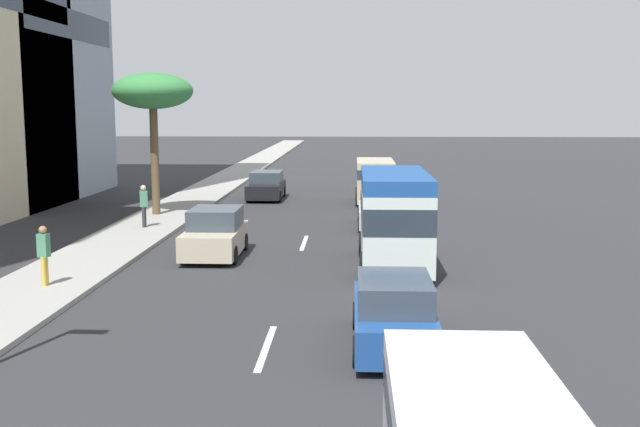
{
  "coord_description": "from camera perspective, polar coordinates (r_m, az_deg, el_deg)",
  "views": [
    {
      "loc": [
        -2.55,
        -1.92,
        5.33
      ],
      "look_at": [
        19.42,
        -0.94,
        2.18
      ],
      "focal_mm": 42.1,
      "sensor_mm": 36.0,
      "label": 1
    }
  ],
  "objects": [
    {
      "name": "ground_plane",
      "position": [
        34.52,
        -0.66,
        -0.73
      ],
      "size": [
        198.0,
        198.0,
        0.0
      ],
      "primitive_type": "plane",
      "color": "#2D2D30"
    },
    {
      "name": "sidewalk_right",
      "position": [
        35.65,
        -12.31,
        -0.51
      ],
      "size": [
        162.0,
        3.15,
        0.15
      ],
      "primitive_type": "cube",
      "color": "#9E9B93",
      "rests_on": "ground_plane"
    },
    {
      "name": "lane_stripe_mid",
      "position": [
        17.0,
        -4.12,
        -10.12
      ],
      "size": [
        3.2,
        0.16,
        0.01
      ],
      "primitive_type": "cube",
      "color": "silver",
      "rests_on": "ground_plane"
    },
    {
      "name": "lane_stripe_far",
      "position": [
        29.5,
        -1.21,
        -2.25
      ],
      "size": [
        3.2,
        0.16,
        0.01
      ],
      "primitive_type": "cube",
      "color": "silver",
      "rests_on": "ground_plane"
    },
    {
      "name": "van_lead",
      "position": [
        41.74,
        4.2,
        2.67
      ],
      "size": [
        5.0,
        2.15,
        2.37
      ],
      "color": "beige",
      "rests_on": "ground_plane"
    },
    {
      "name": "minibus_second",
      "position": [
        25.06,
        5.66,
        -0.15
      ],
      "size": [
        6.14,
        2.32,
        3.16
      ],
      "color": "silver",
      "rests_on": "ground_plane"
    },
    {
      "name": "car_third",
      "position": [
        16.87,
        5.61,
        -7.6
      ],
      "size": [
        4.33,
        1.81,
        1.62
      ],
      "color": "#1E478C",
      "rests_on": "ground_plane"
    },
    {
      "name": "car_fourth",
      "position": [
        26.98,
        -7.97,
        -1.57
      ],
      "size": [
        4.04,
        1.93,
        1.73
      ],
      "rotation": [
        0.0,
        0.0,
        3.14
      ],
      "color": "beige",
      "rests_on": "ground_plane"
    },
    {
      "name": "car_fifth",
      "position": [
        33.28,
        4.5,
        0.19
      ],
      "size": [
        4.36,
        1.85,
        1.55
      ],
      "color": "silver",
      "rests_on": "ground_plane"
    },
    {
      "name": "car_sixth",
      "position": [
        43.47,
        -4.1,
        2.1
      ],
      "size": [
        4.4,
        1.96,
        1.6
      ],
      "rotation": [
        0.0,
        0.0,
        3.14
      ],
      "color": "black",
      "rests_on": "ground_plane"
    },
    {
      "name": "pedestrian_near_lamp",
      "position": [
        23.19,
        -20.25,
        -2.8
      ],
      "size": [
        0.3,
        0.36,
        1.76
      ],
      "rotation": [
        0.0,
        0.0,
        4.46
      ],
      "color": "gold",
      "rests_on": "sidewalk_right"
    },
    {
      "name": "pedestrian_by_tree",
      "position": [
        33.19,
        -13.25,
        0.73
      ],
      "size": [
        0.31,
        0.38,
        1.83
      ],
      "rotation": [
        0.0,
        0.0,
        1.91
      ],
      "color": "#333338",
      "rests_on": "sidewalk_right"
    },
    {
      "name": "palm_tree",
      "position": [
        36.84,
        -12.6,
        8.93
      ],
      "size": [
        3.81,
        3.81,
        6.76
      ],
      "color": "brown",
      "rests_on": "sidewalk_right"
    }
  ]
}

